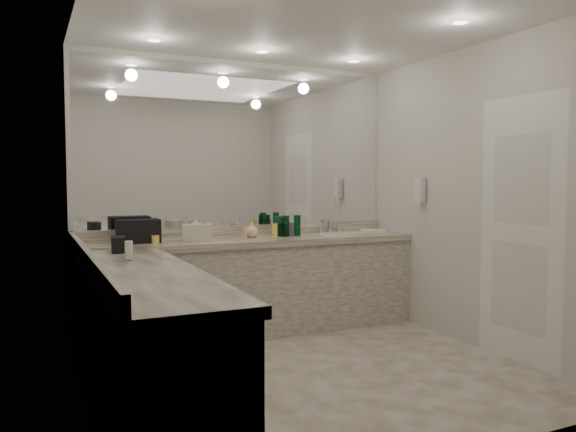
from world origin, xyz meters
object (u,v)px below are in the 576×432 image
wall_phone (420,190)px  soap_bottle_c (252,229)px  sink (340,234)px  black_toiletry_bag (138,231)px  soap_bottle_b (205,231)px  soap_bottle_a (196,228)px  hand_towel (374,232)px  cream_cosmetic_case (197,233)px

wall_phone → soap_bottle_c: wall_phone is taller
sink → black_toiletry_bag: 2.00m
soap_bottle_b → soap_bottle_c: (0.49, 0.09, -0.01)m
soap_bottle_b → black_toiletry_bag: bearing=171.7°
black_toiletry_bag → soap_bottle_c: size_ratio=2.32×
soap_bottle_a → soap_bottle_c: (0.55, -0.01, -0.03)m
soap_bottle_a → soap_bottle_b: (0.06, -0.10, -0.02)m
hand_towel → soap_bottle_a: (-1.82, 0.17, 0.09)m
wall_phone → black_toiletry_bag: (-2.60, 0.56, -0.35)m
soap_bottle_a → soap_bottle_c: soap_bottle_a is taller
soap_bottle_a → soap_bottle_b: size_ratio=1.29×
cream_cosmetic_case → soap_bottle_c: bearing=24.4°
cream_cosmetic_case → soap_bottle_a: (0.01, 0.10, 0.04)m
wall_phone → cream_cosmetic_case: (-2.09, 0.48, -0.38)m
soap_bottle_b → soap_bottle_c: bearing=10.5°
sink → soap_bottle_b: 1.42m
wall_phone → soap_bottle_c: 1.68m
hand_towel → cream_cosmetic_case: bearing=177.7°
cream_cosmetic_case → soap_bottle_b: soap_bottle_b is taller
soap_bottle_b → hand_towel: bearing=-2.3°
wall_phone → soap_bottle_a: wall_phone is taller
wall_phone → hand_towel: size_ratio=1.01×
sink → black_toiletry_bag: bearing=178.3°
black_toiletry_bag → soap_bottle_c: black_toiletry_bag is taller
wall_phone → soap_bottle_a: bearing=164.5°
hand_towel → soap_bottle_b: bearing=177.7°
soap_bottle_c → black_toiletry_bag: bearing=-179.7°
wall_phone → soap_bottle_b: bearing=166.8°
sink → soap_bottle_c: 0.93m
sink → cream_cosmetic_case: 1.49m
sink → cream_cosmetic_case: bearing=-179.2°
black_toiletry_bag → cream_cosmetic_case: bearing=-9.0°
soap_bottle_b → cream_cosmetic_case: bearing=176.4°
sink → cream_cosmetic_case: cream_cosmetic_case is taller
sink → soap_bottle_b: (-1.41, -0.03, 0.09)m
soap_bottle_b → soap_bottle_a: bearing=120.8°
cream_cosmetic_case → soap_bottle_c: soap_bottle_c is taller
sink → cream_cosmetic_case: (-1.49, -0.02, 0.08)m
soap_bottle_a → cream_cosmetic_case: bearing=-97.2°
soap_bottle_a → soap_bottle_c: 0.55m
sink → soap_bottle_c: size_ratio=2.82×
wall_phone → cream_cosmetic_case: size_ratio=0.93×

